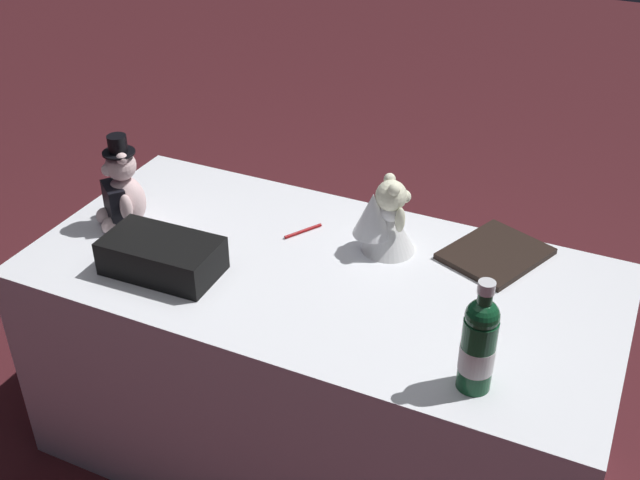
{
  "coord_description": "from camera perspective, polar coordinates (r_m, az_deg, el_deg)",
  "views": [
    {
      "loc": [
        -0.77,
        1.65,
        1.98
      ],
      "look_at": [
        0.0,
        0.0,
        0.82
      ],
      "focal_mm": 43.71,
      "sensor_mm": 36.0,
      "label": 1
    }
  ],
  "objects": [
    {
      "name": "ground_plane",
      "position": [
        2.69,
        -0.0,
        -14.8
      ],
      "size": [
        12.0,
        12.0,
        0.0
      ],
      "primitive_type": "plane",
      "color": "#47191E"
    },
    {
      "name": "reception_table",
      "position": [
        2.44,
        -0.0,
        -9.1
      ],
      "size": [
        1.69,
        0.83,
        0.72
      ],
      "primitive_type": "cube",
      "color": "white",
      "rests_on": "ground_plane"
    },
    {
      "name": "teddy_bear_groom",
      "position": [
        2.45,
        -14.34,
        3.4
      ],
      "size": [
        0.16,
        0.16,
        0.3
      ],
      "color": "beige",
      "rests_on": "reception_table"
    },
    {
      "name": "teddy_bear_bride",
      "position": [
        2.26,
        4.81,
        1.54
      ],
      "size": [
        0.21,
        0.19,
        0.23
      ],
      "color": "white",
      "rests_on": "reception_table"
    },
    {
      "name": "champagne_bottle",
      "position": [
        1.8,
        11.53,
        -7.45
      ],
      "size": [
        0.08,
        0.08,
        0.3
      ],
      "color": "#124626",
      "rests_on": "reception_table"
    },
    {
      "name": "signing_pen",
      "position": [
        2.38,
        -1.36,
        0.62
      ],
      "size": [
        0.08,
        0.12,
        0.01
      ],
      "color": "maroon",
      "rests_on": "reception_table"
    },
    {
      "name": "gift_case_black",
      "position": [
        2.23,
        -11.49,
        -1.15
      ],
      "size": [
        0.33,
        0.19,
        0.1
      ],
      "color": "black",
      "rests_on": "reception_table"
    },
    {
      "name": "guestbook",
      "position": [
        2.33,
        12.73,
        -0.98
      ],
      "size": [
        0.32,
        0.35,
        0.02
      ],
      "primitive_type": "cube",
      "rotation": [
        0.0,
        0.0,
        -0.39
      ],
      "color": "black",
      "rests_on": "reception_table"
    }
  ]
}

